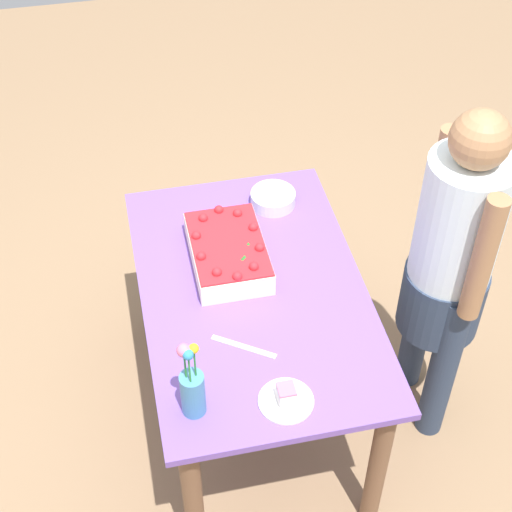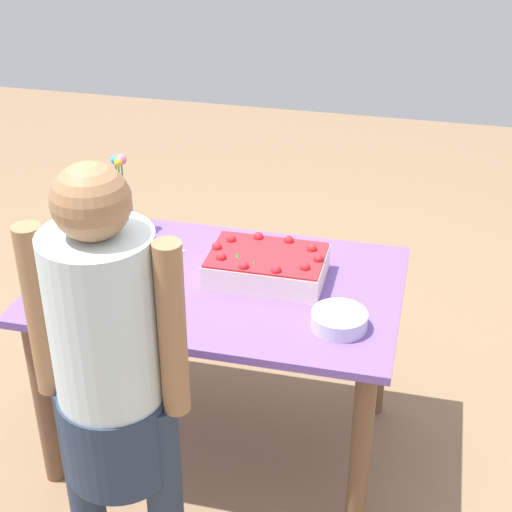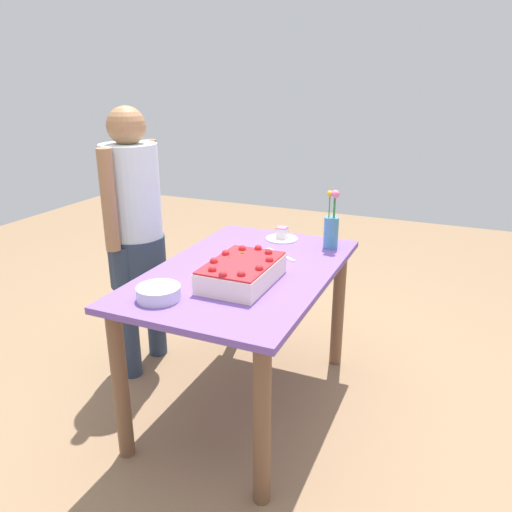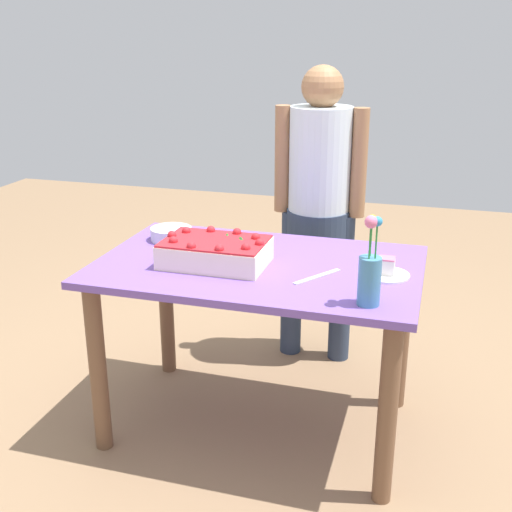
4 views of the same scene
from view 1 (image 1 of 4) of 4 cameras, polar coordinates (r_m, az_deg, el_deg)
name	(u,v)px [view 1 (image 1 of 4)]	position (r m, az deg, el deg)	size (l,w,h in m)	color
ground_plane	(254,409)	(3.46, -0.18, -11.06)	(8.00, 8.00, 0.00)	#8B6D4E
dining_table	(253,313)	(2.97, -0.21, -4.20)	(1.29, 0.82, 0.75)	#714EA6
sheet_cake	(228,252)	(2.93, -2.05, 0.30)	(0.41, 0.27, 0.12)	#FFE8CE
serving_plate_with_slice	(285,398)	(2.54, 2.15, -10.28)	(0.18, 0.18, 0.07)	white
cake_knife	(244,347)	(2.69, -0.90, -6.62)	(0.24, 0.02, 0.00)	silver
flower_vase	(192,388)	(2.45, -4.66, -9.58)	(0.08, 0.08, 0.32)	teal
fruit_bowl	(273,198)	(3.20, 1.24, 4.21)	(0.18, 0.18, 0.06)	silver
person_standing	(451,261)	(2.92, 13.96, -0.37)	(0.45, 0.31, 1.49)	#2B384F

